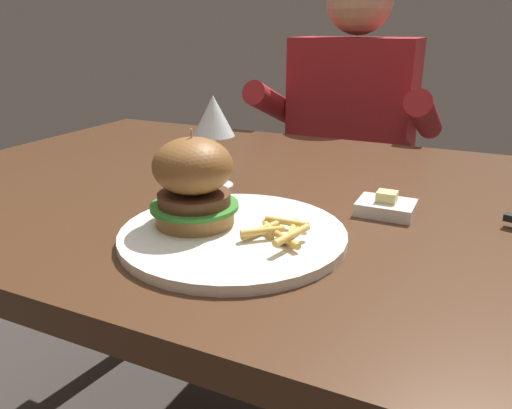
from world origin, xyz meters
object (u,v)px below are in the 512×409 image
Objects in this scene: burger_sandwich at (193,181)px; wine_glass at (214,119)px; butter_dish at (386,207)px; main_plate at (233,235)px; diner_person at (348,176)px.

wine_glass is (-0.08, 0.19, 0.05)m from burger_sandwich.
burger_sandwich is 1.55× the size of butter_dish.
wine_glass reaches higher than main_plate.
main_plate is 0.25m from butter_dish.
butter_dish is at bearing 48.52° from main_plate.
burger_sandwich is 0.30m from butter_dish.
main_plate is 2.32× the size of burger_sandwich.
burger_sandwich is (-0.06, 0.00, 0.07)m from main_plate.
butter_dish is (0.31, -0.01, -0.11)m from wine_glass.
main_plate is 0.97m from diner_person.
butter_dish reaches higher than main_plate.
burger_sandwich reaches higher than main_plate.
diner_person reaches higher than wine_glass.
diner_person is (-0.03, 0.95, -0.25)m from burger_sandwich.
main_plate is 0.09m from burger_sandwich.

